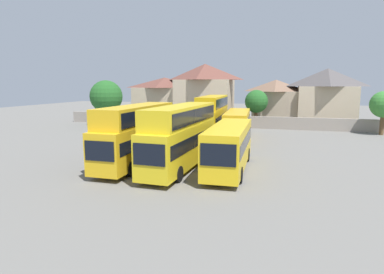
% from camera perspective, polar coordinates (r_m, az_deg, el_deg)
% --- Properties ---
extents(ground, '(140.00, 140.00, 0.00)m').
position_cam_1_polar(ground, '(43.02, 5.58, 0.50)').
color(ground, slate).
extents(depot_boundary_wall, '(56.00, 0.50, 1.80)m').
position_cam_1_polar(depot_boundary_wall, '(49.83, 7.11, 2.71)').
color(depot_boundary_wall, gray).
rests_on(depot_boundary_wall, ground).
extents(bus_1, '(2.55, 10.89, 4.82)m').
position_cam_1_polar(bus_1, '(26.68, -9.69, 0.97)').
color(bus_1, gold).
rests_on(bus_1, ground).
extents(bus_2, '(2.83, 11.37, 4.89)m').
position_cam_1_polar(bus_2, '(25.11, -1.91, 0.66)').
color(bus_2, yellow).
rests_on(bus_2, ground).
extents(bus_3, '(2.91, 10.56, 3.44)m').
position_cam_1_polar(bus_3, '(24.81, 6.58, -1.35)').
color(bus_3, yellow).
rests_on(bus_3, ground).
extents(bus_4, '(3.06, 11.48, 5.06)m').
position_cam_1_polar(bus_4, '(40.51, 3.62, 4.04)').
color(bus_4, gold).
rests_on(bus_4, ground).
extents(bus_5, '(3.42, 11.10, 3.33)m').
position_cam_1_polar(bus_5, '(39.16, 7.97, 2.41)').
color(bus_5, yellow).
rests_on(bus_5, ground).
extents(house_terrace_left, '(10.88, 6.53, 7.73)m').
position_cam_1_polar(house_terrace_left, '(59.64, -4.80, 6.73)').
color(house_terrace_left, '#C6B293').
rests_on(house_terrace_left, ground).
extents(house_terrace_centre, '(9.52, 8.38, 9.99)m').
position_cam_1_polar(house_terrace_centre, '(57.02, 2.27, 7.81)').
color(house_terrace_centre, '#C6B293').
rests_on(house_terrace_centre, ground).
extents(house_terrace_right, '(7.50, 7.01, 7.27)m').
position_cam_1_polar(house_terrace_right, '(56.60, 14.42, 6.11)').
color(house_terrace_right, tan).
rests_on(house_terrace_right, ground).
extents(house_terrace_far_right, '(8.96, 6.65, 8.97)m').
position_cam_1_polar(house_terrace_far_right, '(55.76, 22.52, 6.56)').
color(house_terrace_far_right, '#C6B293').
rests_on(house_terrace_far_right, ground).
extents(tree_left_of_lot, '(5.11, 5.11, 7.15)m').
position_cam_1_polar(tree_left_of_lot, '(53.54, -14.83, 6.87)').
color(tree_left_of_lot, brown).
rests_on(tree_left_of_lot, ground).
extents(tree_behind_wall, '(3.56, 3.56, 5.67)m').
position_cam_1_polar(tree_behind_wall, '(51.66, 11.24, 6.11)').
color(tree_behind_wall, brown).
rests_on(tree_behind_wall, ground).
extents(tree_right_of_lot, '(3.41, 3.41, 5.67)m').
position_cam_1_polar(tree_right_of_lot, '(48.48, 30.63, 4.89)').
color(tree_right_of_lot, brown).
rests_on(tree_right_of_lot, ground).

